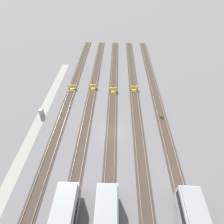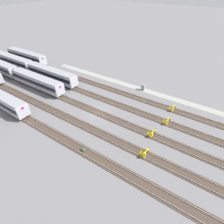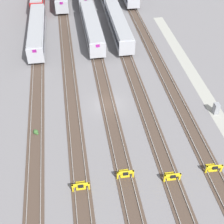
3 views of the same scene
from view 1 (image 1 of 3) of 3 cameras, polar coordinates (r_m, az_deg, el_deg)
ground_plane at (r=33.95m, az=-0.20°, el=-6.49°), size 400.00×400.00×0.00m
service_walkway at (r=37.46m, az=-23.97°, el=-5.38°), size 54.00×2.00×0.01m
rail_track_nearest at (r=35.71m, az=-17.17°, el=-5.76°), size 90.00×2.23×0.21m
rail_track_near_inner at (r=34.43m, az=-8.91°, el=-6.15°), size 90.00×2.23×0.21m
rail_track_middle at (r=33.92m, az=-0.20°, el=-6.44°), size 90.00×2.24×0.21m
rail_track_far_inner at (r=34.19m, az=8.58°, el=-6.57°), size 90.00×2.23×0.21m
rail_track_farthest at (r=35.23m, az=17.04°, el=-6.56°), size 90.00×2.23×0.21m
bumper_stop_nearest_track at (r=45.43m, az=-12.92°, el=7.77°), size 1.38×2.01×1.22m
bumper_stop_near_inner_track at (r=44.76m, az=-6.29°, el=8.10°), size 1.35×2.00×1.22m
bumper_stop_middle_track at (r=43.35m, az=0.39°, el=7.10°), size 1.35×2.00×1.22m
bumper_stop_far_inner_track at (r=44.26m, az=7.21°, el=7.57°), size 1.34×2.00×1.22m
electrical_cabinet at (r=39.53m, az=-22.05°, el=-0.12°), size 0.90×0.73×1.60m
weed_clump at (r=37.95m, az=15.86°, el=-1.48°), size 0.92×0.70×0.64m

